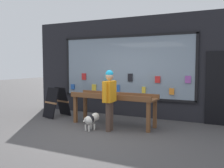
{
  "coord_description": "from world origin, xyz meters",
  "views": [
    {
      "loc": [
        3.03,
        -5.33,
        1.73
      ],
      "look_at": [
        0.05,
        0.77,
        1.19
      ],
      "focal_mm": 40.0,
      "sensor_mm": 36.0,
      "label": 1
    }
  ],
  "objects_px": {
    "display_table_main": "(113,99)",
    "person_browsing": "(109,96)",
    "sandwich_board_sign": "(57,102)",
    "small_dog": "(91,119)"
  },
  "relations": [
    {
      "from": "display_table_main",
      "to": "person_browsing",
      "type": "height_order",
      "value": "person_browsing"
    },
    {
      "from": "person_browsing",
      "to": "small_dog",
      "type": "bearing_deg",
      "value": 101.85
    },
    {
      "from": "display_table_main",
      "to": "sandwich_board_sign",
      "type": "distance_m",
      "value": 2.19
    },
    {
      "from": "display_table_main",
      "to": "sandwich_board_sign",
      "type": "relative_size",
      "value": 2.62
    },
    {
      "from": "sandwich_board_sign",
      "to": "display_table_main",
      "type": "bearing_deg",
      "value": 9.94
    },
    {
      "from": "person_browsing",
      "to": "small_dog",
      "type": "height_order",
      "value": "person_browsing"
    },
    {
      "from": "person_browsing",
      "to": "sandwich_board_sign",
      "type": "height_order",
      "value": "person_browsing"
    },
    {
      "from": "display_table_main",
      "to": "small_dog",
      "type": "xyz_separation_m",
      "value": [
        -0.29,
        -0.73,
        -0.45
      ]
    },
    {
      "from": "small_dog",
      "to": "sandwich_board_sign",
      "type": "height_order",
      "value": "sandwich_board_sign"
    },
    {
      "from": "person_browsing",
      "to": "small_dog",
      "type": "relative_size",
      "value": 2.84
    }
  ]
}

